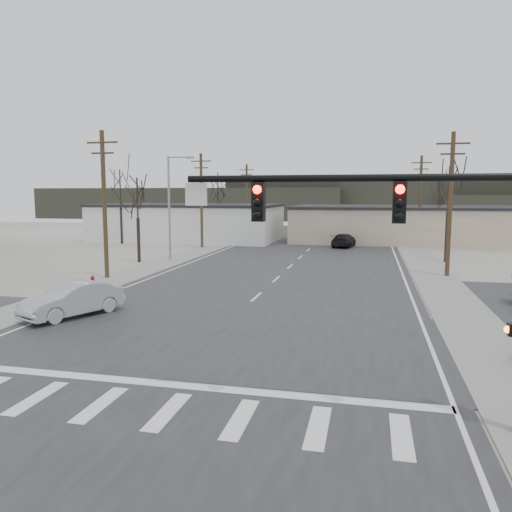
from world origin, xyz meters
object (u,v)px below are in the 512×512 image
at_px(traffic_signal_mast, 445,242).
at_px(car_far_b, 317,224).
at_px(fire_hydrant, 93,282).
at_px(sedan_crossing, 73,299).
at_px(car_far_a, 344,240).

bearing_deg(traffic_signal_mast, car_far_b, 98.37).
height_order(traffic_signal_mast, car_far_b, traffic_signal_mast).
relative_size(fire_hydrant, sedan_crossing, 0.18).
bearing_deg(traffic_signal_mast, sedan_crossing, 152.58).
height_order(traffic_signal_mast, fire_hydrant, traffic_signal_mast).
bearing_deg(fire_hydrant, car_far_a, 63.95).
distance_m(fire_hydrant, car_far_a, 31.04).
distance_m(fire_hydrant, car_far_b, 56.45).
relative_size(traffic_signal_mast, car_far_a, 1.80).
xyz_separation_m(fire_hydrant, car_far_a, (13.63, 27.89, 0.31)).
bearing_deg(fire_hydrant, car_far_b, 82.08).
bearing_deg(traffic_signal_mast, car_far_a, 96.05).
relative_size(fire_hydrant, car_far_b, 0.23).
height_order(sedan_crossing, car_far_b, sedan_crossing).
distance_m(traffic_signal_mast, car_far_b, 70.98).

